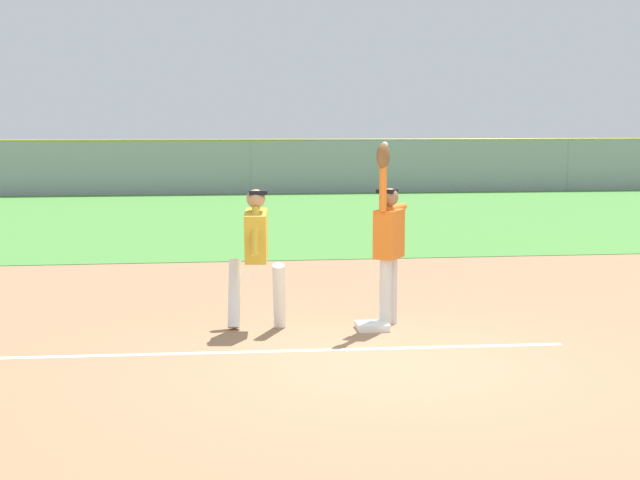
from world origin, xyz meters
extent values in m
plane|color=#936D4C|center=(0.00, 0.00, 0.00)|extent=(75.09, 75.09, 0.00)
cube|color=#478438|center=(0.00, 15.91, 0.01)|extent=(46.81, 16.50, 0.01)
cube|color=white|center=(-3.83, 0.84, 0.00)|extent=(12.00, 0.41, 0.01)
cube|color=white|center=(0.17, 1.74, 0.04)|extent=(0.38, 0.38, 0.08)
cylinder|color=silver|center=(0.47, 2.06, 0.42)|extent=(0.21, 0.21, 0.85)
cylinder|color=silver|center=(0.36, 1.89, 0.42)|extent=(0.21, 0.21, 0.85)
cube|color=orange|center=(0.41, 1.97, 1.15)|extent=(0.45, 0.51, 0.60)
sphere|color=#8C6647|center=(0.41, 1.97, 1.60)|extent=(0.32, 0.32, 0.23)
cube|color=black|center=(0.39, 1.99, 1.68)|extent=(0.29, 0.29, 0.05)
cylinder|color=orange|center=(0.29, 1.79, 1.76)|extent=(0.12, 0.12, 0.62)
cylinder|color=orange|center=(0.53, 2.16, 1.45)|extent=(0.41, 0.57, 0.09)
ellipsoid|color=brown|center=(0.29, 1.79, 2.12)|extent=(0.27, 0.31, 0.32)
cylinder|color=white|center=(-0.97, 1.85, 0.42)|extent=(0.20, 0.45, 0.85)
cylinder|color=white|center=(-1.50, 2.08, 0.42)|extent=(0.20, 0.45, 0.85)
cube|color=gold|center=(-1.24, 1.96, 1.15)|extent=(0.33, 0.55, 0.66)
sphere|color=tan|center=(-1.24, 1.96, 1.60)|extent=(0.26, 0.26, 0.23)
cube|color=black|center=(-1.20, 1.96, 1.68)|extent=(0.24, 0.23, 0.05)
cylinder|color=gold|center=(-1.21, 2.18, 1.23)|extent=(0.14, 0.41, 0.58)
cylinder|color=gold|center=(-1.26, 1.75, 1.23)|extent=(0.14, 0.41, 0.58)
sphere|color=white|center=(0.31, 1.79, 2.25)|extent=(0.07, 0.07, 0.07)
cube|color=#93999E|center=(0.00, 24.16, 0.94)|extent=(46.81, 0.06, 1.88)
cylinder|color=yellow|center=(0.00, 24.16, 1.91)|extent=(46.81, 0.06, 0.06)
cylinder|color=gray|center=(0.00, 24.16, 0.94)|extent=(0.08, 0.08, 1.88)
cylinder|color=gray|center=(11.70, 24.16, 0.94)|extent=(0.08, 0.08, 1.88)
cube|color=#B21E1E|center=(-5.35, 27.23, 0.57)|extent=(4.44, 1.99, 0.55)
cube|color=#2D333D|center=(-5.35, 27.23, 1.05)|extent=(2.24, 1.79, 0.40)
cylinder|color=black|center=(-3.88, 28.15, 0.30)|extent=(0.60, 0.23, 0.60)
cylinder|color=black|center=(-3.92, 26.25, 0.30)|extent=(0.60, 0.23, 0.60)
cylinder|color=black|center=(-6.78, 28.21, 0.30)|extent=(0.60, 0.23, 0.60)
cylinder|color=black|center=(-6.82, 26.31, 0.30)|extent=(0.60, 0.23, 0.60)
cube|color=white|center=(0.42, 27.67, 0.57)|extent=(4.47, 2.08, 0.55)
cube|color=#2D333D|center=(0.42, 27.67, 1.05)|extent=(2.27, 1.84, 0.40)
cylinder|color=black|center=(1.83, 28.68, 0.30)|extent=(0.61, 0.24, 0.60)
cylinder|color=black|center=(1.91, 26.78, 0.30)|extent=(0.61, 0.24, 0.60)
cylinder|color=black|center=(-1.06, 28.56, 0.30)|extent=(0.61, 0.24, 0.60)
cylinder|color=black|center=(-0.99, 26.67, 0.30)|extent=(0.61, 0.24, 0.60)
cube|color=#23389E|center=(6.60, 27.81, 0.57)|extent=(4.56, 2.32, 0.55)
cube|color=#2D333D|center=(6.60, 27.81, 1.05)|extent=(2.36, 1.95, 0.40)
cylinder|color=black|center=(8.14, 28.62, 0.30)|extent=(0.62, 0.28, 0.60)
cylinder|color=black|center=(7.95, 26.73, 0.30)|extent=(0.62, 0.28, 0.60)
cylinder|color=black|center=(5.25, 28.90, 0.30)|extent=(0.62, 0.28, 0.60)
cylinder|color=black|center=(5.07, 27.01, 0.30)|extent=(0.62, 0.28, 0.60)
cube|color=tan|center=(12.93, 27.80, 0.57)|extent=(4.52, 2.19, 0.55)
cube|color=#2D333D|center=(12.93, 27.80, 1.05)|extent=(2.31, 1.89, 0.40)
cylinder|color=black|center=(14.44, 28.65, 0.30)|extent=(0.61, 0.26, 0.60)
cylinder|color=black|center=(14.31, 26.76, 0.30)|extent=(0.61, 0.26, 0.60)
cylinder|color=black|center=(11.54, 28.85, 0.30)|extent=(0.61, 0.26, 0.60)
cylinder|color=black|center=(11.42, 26.95, 0.30)|extent=(0.61, 0.26, 0.60)
camera|label=1|loc=(-1.96, -9.50, 2.52)|focal=53.35mm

